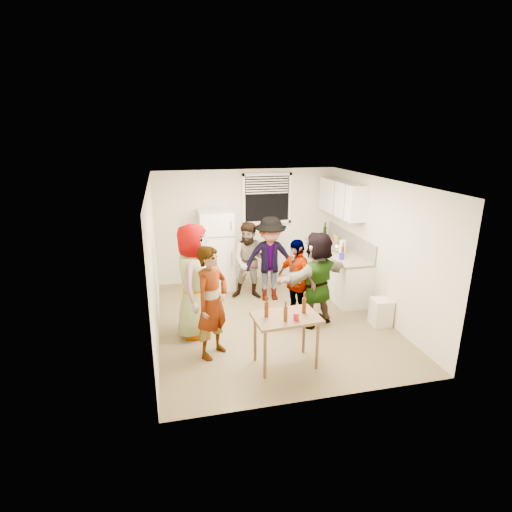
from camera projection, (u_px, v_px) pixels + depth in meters
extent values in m
cube|color=white|center=(216.00, 250.00, 8.54)|extent=(0.70, 0.70, 1.70)
cube|color=white|center=(335.00, 271.00, 8.52)|extent=(0.60, 2.20, 0.86)
cube|color=#BAAA96|center=(337.00, 251.00, 8.38)|extent=(0.64, 2.22, 0.04)
cube|color=#AFA89F|center=(350.00, 241.00, 8.38)|extent=(0.03, 2.20, 0.36)
cube|color=white|center=(342.00, 198.00, 8.27)|extent=(0.34, 1.60, 0.70)
cylinder|color=white|center=(342.00, 254.00, 8.10)|extent=(0.13, 0.13, 0.28)
cylinder|color=black|center=(324.00, 240.00, 9.13)|extent=(0.08, 0.08, 0.30)
cylinder|color=#47230C|center=(342.00, 257.00, 7.90)|extent=(0.06, 0.06, 0.21)
cylinder|color=#281EBE|center=(341.00, 259.00, 7.75)|extent=(0.10, 0.10, 0.13)
cube|color=#EEC84E|center=(336.00, 239.00, 8.90)|extent=(0.02, 0.20, 0.16)
cube|color=beige|center=(381.00, 312.00, 7.01)|extent=(0.34, 0.34, 0.48)
cylinder|color=#47230C|center=(285.00, 321.00, 5.51)|extent=(0.06, 0.06, 0.21)
cylinder|color=maroon|center=(296.00, 320.00, 5.53)|extent=(0.08, 0.08, 0.11)
imported|color=gray|center=(197.00, 334.00, 6.77)|extent=(2.10, 1.48, 0.61)
imported|color=#141933|center=(214.00, 354.00, 6.15)|extent=(1.65, 1.68, 0.41)
imported|color=#503C25|center=(251.00, 298.00, 8.23)|extent=(1.18, 1.73, 0.60)
imported|color=#3A3A3F|center=(270.00, 299.00, 8.17)|extent=(1.21, 1.78, 0.63)
imported|color=black|center=(295.00, 320.00, 7.24)|extent=(1.76, 1.46, 0.37)
imported|color=#CB7B4B|center=(315.00, 323.00, 7.14)|extent=(2.11, 2.17, 0.50)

